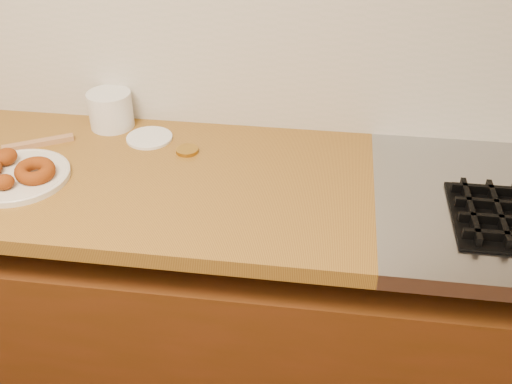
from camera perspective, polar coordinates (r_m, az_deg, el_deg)
base_cabinet at (r=1.84m, az=-6.63°, el=-11.96°), size 3.60×0.60×0.77m
backsplash at (r=1.66m, az=-6.03°, el=16.02°), size 3.60×0.02×0.60m
donut_plate at (r=1.60m, az=-21.72°, el=1.37°), size 0.25×0.25×0.01m
ring_donut at (r=1.56m, az=-20.33°, el=1.91°), size 0.14×0.14×0.04m
plastic_tub at (r=1.76m, az=-13.68°, el=7.62°), size 0.16×0.16×0.10m
tub_lid at (r=1.69m, az=-10.12°, el=5.10°), size 0.16×0.16×0.01m
brass_jar_lid at (r=1.61m, az=-6.58°, el=3.95°), size 0.06×0.06×0.01m
wooden_utensil at (r=1.74m, az=-20.03°, el=4.40°), size 0.17×0.11×0.01m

